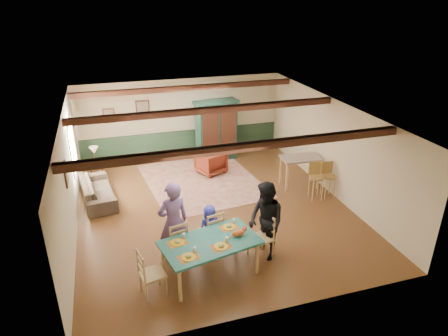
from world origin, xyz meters
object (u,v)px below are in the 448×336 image
object	(u,v)px
bar_stool_left	(316,182)
sofa	(98,190)
bar_stool_right	(328,180)
person_man	(173,222)
dining_chair_end_right	(261,237)
dining_table	(210,258)
dining_chair_far_left	(176,241)
counter_table	(299,172)
cat	(238,232)
person_child	(210,227)
dining_chair_end_left	(152,273)
armchair	(211,162)
dining_chair_far_right	(212,230)
table_lamp	(94,154)
armoire	(216,131)
person_woman	(266,221)
end_table	(97,169)

from	to	relation	value
bar_stool_left	sofa	bearing A→B (deg)	167.99
sofa	bar_stool_right	world-z (taller)	bar_stool_right
person_man	bar_stool_right	size ratio (longest dim) A/B	1.81
dining_chair_end_right	dining_table	bearing A→B (deg)	-90.00
dining_chair_far_left	counter_table	xyz separation A→B (m)	(4.17, 2.47, -0.04)
cat	dining_chair_far_left	bearing A→B (deg)	139.20
person_man	person_child	size ratio (longest dim) A/B	1.72
person_child	bar_stool_left	world-z (taller)	person_child
dining_table	dining_chair_far_left	distance (m)	0.89
dining_chair_end_left	cat	distance (m)	1.87
armchair	counter_table	xyz separation A→B (m)	(2.26, -1.72, 0.10)
sofa	bar_stool_right	xyz separation A→B (m)	(6.24, -1.71, 0.21)
dining_chair_far_left	dining_chair_end_right	world-z (taller)	same
dining_chair_far_left	person_child	distance (m)	0.86
dining_chair_far_right	table_lamp	size ratio (longest dim) A/B	2.08
armchair	dining_chair_far_left	bearing A→B (deg)	43.34
armoire	sofa	size ratio (longest dim) A/B	1.03
table_lamp	bar_stool_right	xyz separation A→B (m)	(6.25, -3.24, -0.27)
dining_chair_end_left	dining_chair_far_right	bearing A→B (deg)	-65.08
dining_chair_far_left	dining_chair_end_left	distance (m)	1.11
dining_chair_end_left	person_woman	bearing A→B (deg)	-90.00
person_man	sofa	xyz separation A→B (m)	(-1.57, 3.27, -0.63)
counter_table	armoire	bearing A→B (deg)	122.68
dining_chair_end_left	person_woman	size ratio (longest dim) A/B	0.58
cat	armchair	xyz separation A→B (m)	(0.74, 4.85, -0.53)
person_woman	bar_stool_left	size ratio (longest dim) A/B	1.67
dining_table	table_lamp	bearing A→B (deg)	111.36
sofa	dining_table	bearing A→B (deg)	-158.90
person_man	cat	world-z (taller)	person_man
dining_chair_far_left	counter_table	world-z (taller)	dining_chair_far_left
cat	person_child	bearing A→B (deg)	99.46
person_child	person_man	bearing A→B (deg)	-0.00
cat	armoire	distance (m)	6.01
armchair	sofa	bearing A→B (deg)	-8.70
table_lamp	counter_table	distance (m)	6.26
cat	counter_table	bearing A→B (deg)	34.36
person_child	sofa	bearing A→B (deg)	-63.98
person_child	armchair	world-z (taller)	person_child
table_lamp	sofa	bearing A→B (deg)	-89.75
dining_chair_end_left	armoire	xyz separation A→B (m)	(3.03, 6.15, 0.53)
dining_chair_far_right	person_man	size ratio (longest dim) A/B	0.55
dining_chair_far_right	person_child	xyz separation A→B (m)	(-0.02, 0.08, 0.03)
armoire	dining_chair_end_left	bearing A→B (deg)	-123.77
person_child	end_table	size ratio (longest dim) A/B	2.01
dining_chair_end_right	counter_table	bearing A→B (deg)	128.56
dining_chair_far_left	sofa	distance (m)	3.72
dining_chair_far_right	dining_chair_end_left	world-z (taller)	same
dining_chair_far_right	cat	xyz separation A→B (m)	(0.34, -0.83, 0.39)
end_table	bar_stool_left	world-z (taller)	bar_stool_left
bar_stool_left	cat	bearing A→B (deg)	-139.03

